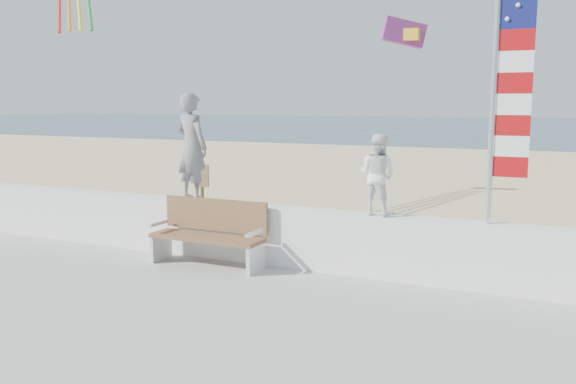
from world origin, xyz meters
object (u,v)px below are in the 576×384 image
object	(u,v)px
child	(377,175)
flag	(505,75)
adult	(192,147)
bench	(210,232)

from	to	relation	value
child	flag	xyz separation A→B (m)	(1.63, -0.00, 1.34)
adult	child	size ratio (longest dim) A/B	1.51
child	flag	world-z (taller)	flag
adult	child	world-z (taller)	adult
bench	adult	bearing A→B (deg)	142.82
flag	child	bearing A→B (deg)	179.99
bench	child	bearing A→B (deg)	10.30
adult	bench	distance (m)	1.46
bench	flag	distance (m)	4.75
bench	flag	size ratio (longest dim) A/B	0.51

